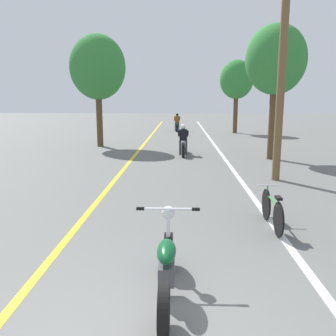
% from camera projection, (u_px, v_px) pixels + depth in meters
% --- Properties ---
extents(lane_stripe_center, '(0.14, 48.00, 0.01)m').
position_uv_depth(lane_stripe_center, '(136.00, 154.00, 16.38)').
color(lane_stripe_center, yellow).
rests_on(lane_stripe_center, ground).
extents(lane_stripe_edge, '(0.14, 48.00, 0.01)m').
position_uv_depth(lane_stripe_edge, '(221.00, 154.00, 16.24)').
color(lane_stripe_edge, white).
rests_on(lane_stripe_edge, ground).
extents(utility_pole, '(1.10, 0.24, 7.16)m').
position_uv_depth(utility_pole, '(283.00, 58.00, 10.41)').
color(utility_pole, brown).
rests_on(utility_pole, ground).
extents(roadside_tree_right_near, '(2.43, 2.18, 5.43)m').
position_uv_depth(roadside_tree_right_near, '(276.00, 61.00, 14.20)').
color(roadside_tree_right_near, '#513A23').
rests_on(roadside_tree_right_near, ground).
extents(roadside_tree_right_far, '(2.42, 2.18, 5.26)m').
position_uv_depth(roadside_tree_right_far, '(237.00, 80.00, 25.59)').
color(roadside_tree_right_far, '#513A23').
rests_on(roadside_tree_right_far, ground).
extents(roadside_tree_left, '(2.86, 2.58, 5.74)m').
position_uv_depth(roadside_tree_left, '(98.00, 68.00, 18.19)').
color(roadside_tree_left, '#513A23').
rests_on(roadside_tree_left, ground).
extents(motorcycle_foreground, '(0.87, 2.02, 1.02)m').
position_uv_depth(motorcycle_foreground, '(167.00, 265.00, 4.51)').
color(motorcycle_foreground, black).
rests_on(motorcycle_foreground, ground).
extents(motorcycle_rider_lead, '(0.50, 2.14, 1.38)m').
position_uv_depth(motorcycle_rider_lead, '(183.00, 143.00, 16.02)').
color(motorcycle_rider_lead, black).
rests_on(motorcycle_rider_lead, ground).
extents(motorcycle_rider_far, '(0.50, 2.11, 1.40)m').
position_uv_depth(motorcycle_rider_far, '(177.00, 124.00, 27.73)').
color(motorcycle_rider_far, black).
rests_on(motorcycle_rider_far, ground).
extents(bicycle_parked, '(0.44, 1.60, 0.76)m').
position_uv_depth(bicycle_parked, '(272.00, 210.00, 6.94)').
color(bicycle_parked, black).
rests_on(bicycle_parked, ground).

